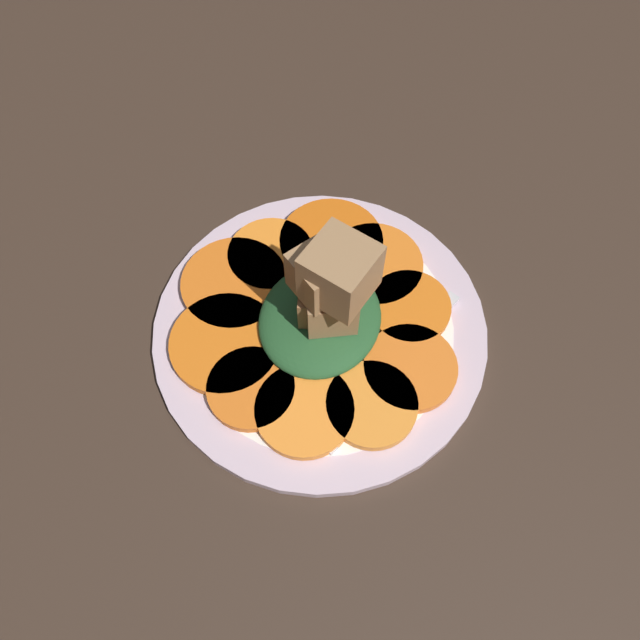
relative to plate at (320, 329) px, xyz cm
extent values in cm
cube|color=#38281E|center=(0.00, 0.00, -1.52)|extent=(120.00, 120.00, 2.00)
cylinder|color=silver|center=(0.00, 0.00, -0.02)|extent=(28.99, 28.99, 1.00)
cylinder|color=white|center=(0.00, 0.00, 0.03)|extent=(23.19, 23.19, 1.00)
cylinder|color=orange|center=(-5.00, 6.55, 1.03)|extent=(9.44, 9.44, 0.90)
cylinder|color=orange|center=(-7.80, 2.73, 1.03)|extent=(7.22, 7.22, 0.90)
cylinder|color=orange|center=(-7.75, -2.03, 1.03)|extent=(8.01, 8.01, 0.90)
cylinder|color=orange|center=(-5.15, -6.79, 1.03)|extent=(7.42, 7.42, 0.90)
cylinder|color=orange|center=(-0.86, -8.53, 1.03)|extent=(7.80, 7.80, 0.90)
cylinder|color=orange|center=(4.57, -6.53, 1.03)|extent=(7.21, 7.21, 0.90)
cylinder|color=orange|center=(7.47, -2.10, 1.03)|extent=(8.80, 8.80, 0.90)
cylinder|color=#D56013|center=(8.24, 2.46, 1.03)|extent=(9.59, 9.59, 0.90)
cylinder|color=orange|center=(4.68, 6.96, 1.03)|extent=(7.86, 7.86, 0.90)
cylinder|color=orange|center=(0.62, 8.60, 1.03)|extent=(9.48, 9.48, 0.90)
ellipsoid|color=#235128|center=(0.00, 0.00, 1.81)|extent=(11.41, 10.27, 2.46)
cube|color=olive|center=(0.01, 0.03, 4.73)|extent=(4.35, 4.35, 3.38)
cube|color=#9E754C|center=(0.05, -0.93, 5.05)|extent=(5.49, 5.49, 4.02)
cube|color=#9E754C|center=(0.01, -0.02, 8.84)|extent=(5.28, 5.28, 3.87)
cube|color=#9E754C|center=(0.19, -1.60, 10.05)|extent=(5.47, 5.47, 4.68)
cube|color=silver|center=(1.77, -7.96, 0.78)|extent=(11.78, 4.64, 0.40)
cube|color=silver|center=(-4.65, -5.94, 0.78)|extent=(2.08, 2.64, 0.40)
cube|color=silver|center=(-7.90, -5.97, 0.78)|extent=(4.60, 1.71, 0.40)
cube|color=silver|center=(-7.70, -5.34, 0.78)|extent=(4.60, 1.71, 0.40)
cube|color=silver|center=(-7.50, -4.70, 0.78)|extent=(4.60, 1.71, 0.40)
cube|color=silver|center=(-7.30, -4.06, 0.78)|extent=(4.60, 1.71, 0.40)
camera|label=1|loc=(-23.32, -10.20, 48.21)|focal=35.00mm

